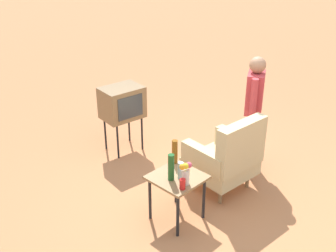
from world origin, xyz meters
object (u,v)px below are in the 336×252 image
at_px(side_table, 177,182).
at_px(bottle_tall_amber, 175,152).
at_px(soda_can_red, 182,184).
at_px(bottle_wine_green, 171,167).
at_px(bottle_short_clear, 181,170).
at_px(armchair, 227,157).
at_px(person_standing, 254,107).
at_px(flower_vase, 186,172).
at_px(tv_on_stand, 122,103).

height_order(side_table, bottle_tall_amber, bottle_tall_amber).
bearing_deg(soda_can_red, bottle_wine_green, -102.19).
distance_m(side_table, bottle_short_clear, 0.19).
height_order(bottle_short_clear, bottle_tall_amber, bottle_tall_amber).
bearing_deg(bottle_wine_green, armchair, 177.09).
relative_size(side_table, person_standing, 0.36).
relative_size(bottle_tall_amber, flower_vase, 1.13).
xyz_separation_m(person_standing, bottle_wine_green, (1.70, 0.07, -0.19)).
xyz_separation_m(tv_on_stand, bottle_short_clear, (0.65, 1.79, -0.09)).
xyz_separation_m(tv_on_stand, soda_can_red, (0.80, 1.96, -0.13)).
height_order(person_standing, bottle_tall_amber, person_standing).
bearing_deg(bottle_wine_green, soda_can_red, 77.81).
height_order(bottle_tall_amber, flower_vase, bottle_tall_amber).
height_order(bottle_wine_green, bottle_short_clear, bottle_wine_green).
height_order(soda_can_red, flower_vase, flower_vase).
distance_m(bottle_tall_amber, flower_vase, 0.47).
distance_m(side_table, person_standing, 1.66).
bearing_deg(tv_on_stand, soda_can_red, 67.75).
height_order(side_table, bottle_wine_green, bottle_wine_green).
xyz_separation_m(armchair, bottle_short_clear, (0.88, 0.00, 0.19)).
xyz_separation_m(armchair, bottle_tall_amber, (0.68, -0.27, 0.24)).
distance_m(armchair, person_standing, 0.85).
bearing_deg(soda_can_red, flower_vase, -155.56).
bearing_deg(bottle_tall_amber, side_table, 48.91).
bearing_deg(bottle_tall_amber, bottle_wine_green, 37.23).
relative_size(person_standing, bottle_short_clear, 8.20).
relative_size(person_standing, bottle_wine_green, 5.12).
distance_m(bottle_tall_amber, soda_can_red, 0.56).
distance_m(armchair, bottle_wine_green, 1.01).
bearing_deg(armchair, bottle_tall_amber, -21.86).
height_order(side_table, tv_on_stand, tv_on_stand).
xyz_separation_m(armchair, soda_can_red, (1.02, 0.17, 0.15)).
height_order(armchair, tv_on_stand, armchair).
xyz_separation_m(bottle_wine_green, soda_can_red, (0.05, 0.22, -0.10)).
height_order(tv_on_stand, bottle_tall_amber, tv_on_stand).
distance_m(tv_on_stand, flower_vase, 2.04).
bearing_deg(person_standing, tv_on_stand, -60.47).
relative_size(bottle_tall_amber, soda_can_red, 2.46).
xyz_separation_m(person_standing, soda_can_red, (1.75, 0.29, -0.29)).
distance_m(person_standing, bottle_tall_amber, 1.43).
bearing_deg(bottle_tall_amber, person_standing, 173.82).
xyz_separation_m(person_standing, bottle_tall_amber, (1.40, -0.15, -0.20)).
bearing_deg(tv_on_stand, bottle_tall_amber, 73.15).
xyz_separation_m(tv_on_stand, bottle_wine_green, (0.75, 1.74, -0.03)).
bearing_deg(flower_vase, person_standing, -171.53).
bearing_deg(side_table, tv_on_stand, -110.69).
bearing_deg(person_standing, bottle_wine_green, 2.42).
bearing_deg(soda_can_red, bottle_short_clear, -131.64).
bearing_deg(side_table, bottle_short_clear, 96.52).
relative_size(bottle_short_clear, flower_vase, 0.75).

